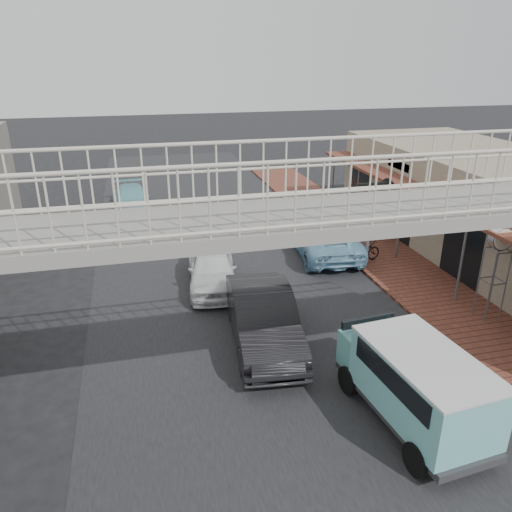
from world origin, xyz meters
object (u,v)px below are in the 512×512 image
angkot_van (417,377)px  motorcycle_far (341,214)px  angkot_curb (323,238)px  angkot_far (132,199)px  white_hatchback (212,268)px  motorcycle_near (362,252)px  dark_sedan (263,318)px  arrow_sign (393,196)px  street_clock (500,243)px

angkot_van → motorcycle_far: bearing=68.1°
motorcycle_far → angkot_curb: bearing=153.7°
angkot_curb → angkot_van: (-1.80, -10.22, 0.53)m
angkot_van → angkot_far: bearing=102.1°
white_hatchback → motorcycle_near: 6.13m
white_hatchback → angkot_far: size_ratio=0.94×
angkot_van → dark_sedan: bearing=115.1°
dark_sedan → motorcycle_near: bearing=47.0°
angkot_van → arrow_sign: 9.14m
dark_sedan → arrow_sign: (6.05, 4.14, 2.10)m
dark_sedan → angkot_van: 4.74m
white_hatchback → dark_sedan: bearing=-72.7°
street_clock → arrow_sign: 4.65m
dark_sedan → arrow_sign: size_ratio=1.41×
white_hatchback → street_clock: (7.98, -4.48, 1.88)m
white_hatchback → angkot_curb: size_ratio=0.82×
dark_sedan → angkot_van: size_ratio=1.20×
motorcycle_far → angkot_far: bearing=70.6°
angkot_curb → arrow_sign: bearing=138.3°
angkot_curb → motorcycle_far: angkot_curb is taller
angkot_far → motorcycle_far: angkot_far is taller
motorcycle_far → white_hatchback: bearing=134.0°
angkot_far → motorcycle_near: bearing=-50.3°
angkot_curb → angkot_far: (-7.62, 8.19, -0.06)m
dark_sedan → angkot_far: (-3.42, 14.34, -0.17)m
motorcycle_far → street_clock: 9.81m
motorcycle_near → motorcycle_far: size_ratio=0.91×
angkot_curb → arrow_sign: size_ratio=1.45×
angkot_far → angkot_van: size_ratio=1.08×
motorcycle_near → street_clock: 5.77m
angkot_curb → arrow_sign: arrow_sign is taller
dark_sedan → angkot_curb: 7.45m
angkot_van → street_clock: street_clock is taller
white_hatchback → dark_sedan: 4.20m
motorcycle_far → arrow_sign: size_ratio=0.53×
motorcycle_far → arrow_sign: 5.57m
motorcycle_far → arrow_sign: (-0.27, -5.08, 2.26)m
angkot_curb → street_clock: (2.98, -6.51, 1.89)m
angkot_van → street_clock: bearing=32.3°
angkot_far → motorcycle_near: angkot_far is taller
dark_sedan → motorcycle_near: size_ratio=2.96×
white_hatchback → angkot_van: size_ratio=1.02×
motorcycle_near → white_hatchback: bearing=82.5°
angkot_van → motorcycle_near: bearing=66.2°
angkot_van → motorcycle_near: 9.26m
angkot_far → street_clock: street_clock is taller
white_hatchback → angkot_van: (3.20, -8.19, 0.52)m
street_clock → arrow_sign: (-1.12, 4.50, 0.32)m
dark_sedan → angkot_curb: size_ratio=0.97×
white_hatchback → arrow_sign: size_ratio=1.19×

